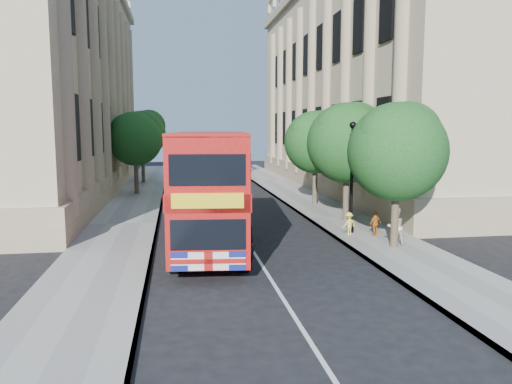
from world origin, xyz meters
name	(u,v)px	position (x,y,z in m)	size (l,w,h in m)	color
ground	(269,277)	(0.00, 0.00, 0.00)	(120.00, 120.00, 0.00)	black
pavement_right	(338,218)	(5.75, 10.00, 0.06)	(3.50, 80.00, 0.12)	gray
pavement_left	(124,224)	(-5.75, 10.00, 0.06)	(3.50, 80.00, 0.12)	gray
building_right	(380,79)	(13.80, 24.00, 9.00)	(12.00, 38.00, 18.00)	tan
building_left	(28,74)	(-13.80, 24.00, 9.00)	(12.00, 38.00, 18.00)	tan
tree_right_near	(398,146)	(5.84, 3.03, 4.25)	(4.00, 4.00, 6.08)	#473828
tree_right_mid	(348,139)	(5.84, 9.03, 4.45)	(4.20, 4.20, 6.37)	#473828
tree_right_far	(316,139)	(5.84, 15.03, 4.31)	(4.00, 4.00, 6.15)	#473828
tree_left_far	(136,136)	(-5.96, 22.03, 4.44)	(4.00, 4.00, 6.30)	#473828
tree_left_back	(143,131)	(-5.96, 30.03, 4.71)	(4.20, 4.20, 6.65)	#473828
lamp_post	(352,182)	(5.00, 6.00, 2.51)	(0.32, 0.32, 5.16)	black
double_decker_bus	(212,186)	(-1.59, 4.44, 2.61)	(3.64, 10.42, 4.72)	#A40E0B
box_van	(198,193)	(-1.90, 10.80, 1.50)	(2.41, 5.44, 3.06)	black
police_constable	(246,242)	(-0.66, 1.00, 0.99)	(0.72, 0.47, 1.98)	black
woman_pedestrian	(395,227)	(5.93, 3.19, 0.92)	(0.77, 0.60, 1.59)	beige
child_a	(375,224)	(5.84, 5.08, 0.69)	(0.66, 0.28, 1.13)	#C56F22
child_b	(349,224)	(4.70, 5.39, 0.65)	(0.68, 0.39, 1.06)	#EDD250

